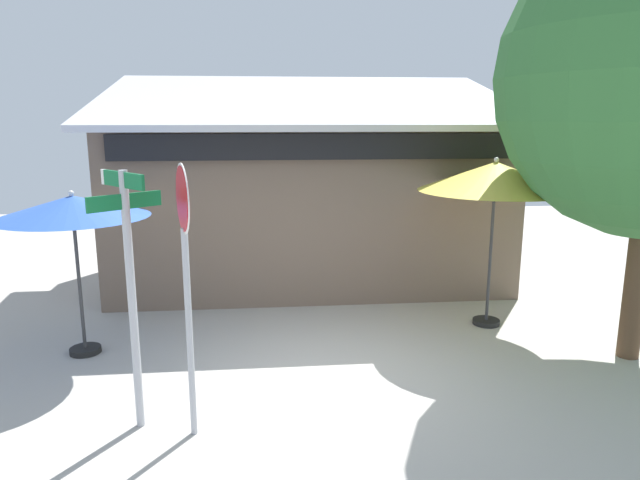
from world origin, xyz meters
name	(u,v)px	position (x,y,z in m)	size (l,w,h in m)	color
ground_plane	(325,381)	(0.00, 0.00, -0.05)	(28.00, 28.00, 0.10)	#ADA8A0
cafe_building	(308,198)	(0.17, 4.91, 1.71)	(8.11, 4.61, 4.30)	#705B4C
street_sign_post	(130,275)	(-2.17, -0.97, 1.74)	(0.64, 0.69, 2.84)	#A8AAB2
stop_sign	(185,254)	(-1.56, -1.21, 2.00)	(0.22, 0.68, 2.92)	#A8AAB2
patio_umbrella_royal_blue_left	(72,208)	(-3.39, 1.16, 2.13)	(2.09, 2.09, 2.38)	black
patio_umbrella_mustard_center	(495,177)	(2.87, 1.73, 2.44)	(2.42, 2.42, 2.75)	black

